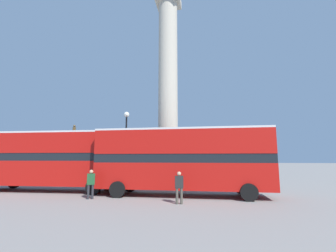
{
  "coord_description": "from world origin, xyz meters",
  "views": [
    {
      "loc": [
        3.81,
        -21.39,
        2.43
      ],
      "look_at": [
        0.0,
        0.0,
        5.54
      ],
      "focal_mm": 24.0,
      "sensor_mm": 36.0,
      "label": 1
    }
  ],
  "objects_px": {
    "monument_column": "(168,107)",
    "pedestrian_near_lamp": "(179,186)",
    "bus_b": "(52,158)",
    "equestrian_statue": "(72,163)",
    "street_lamp": "(126,140)",
    "pedestrian_by_plinth": "(91,182)",
    "bus_a": "(182,159)"
  },
  "relations": [
    {
      "from": "monument_column",
      "to": "pedestrian_near_lamp",
      "type": "relative_size",
      "value": 12.07
    },
    {
      "from": "monument_column",
      "to": "bus_b",
      "type": "relative_size",
      "value": 1.79
    },
    {
      "from": "bus_b",
      "to": "equestrian_statue",
      "type": "relative_size",
      "value": 1.81
    },
    {
      "from": "bus_b",
      "to": "street_lamp",
      "type": "relative_size",
      "value": 1.76
    },
    {
      "from": "equestrian_statue",
      "to": "pedestrian_near_lamp",
      "type": "relative_size",
      "value": 3.73
    },
    {
      "from": "equestrian_statue",
      "to": "street_lamp",
      "type": "bearing_deg",
      "value": -62.38
    },
    {
      "from": "bus_b",
      "to": "pedestrian_near_lamp",
      "type": "bearing_deg",
      "value": -20.01
    },
    {
      "from": "bus_b",
      "to": "pedestrian_near_lamp",
      "type": "distance_m",
      "value": 10.62
    },
    {
      "from": "bus_b",
      "to": "pedestrian_by_plinth",
      "type": "distance_m",
      "value": 5.45
    },
    {
      "from": "street_lamp",
      "to": "pedestrian_by_plinth",
      "type": "relative_size",
      "value": 3.78
    },
    {
      "from": "equestrian_statue",
      "to": "pedestrian_near_lamp",
      "type": "distance_m",
      "value": 18.34
    },
    {
      "from": "bus_b",
      "to": "pedestrian_near_lamp",
      "type": "relative_size",
      "value": 6.74
    },
    {
      "from": "street_lamp",
      "to": "bus_b",
      "type": "bearing_deg",
      "value": -142.82
    },
    {
      "from": "street_lamp",
      "to": "pedestrian_near_lamp",
      "type": "height_order",
      "value": "street_lamp"
    },
    {
      "from": "street_lamp",
      "to": "equestrian_statue",
      "type": "bearing_deg",
      "value": 147.98
    },
    {
      "from": "bus_a",
      "to": "equestrian_statue",
      "type": "xyz_separation_m",
      "value": [
        -13.9,
        9.15,
        -0.54
      ]
    },
    {
      "from": "bus_a",
      "to": "street_lamp",
      "type": "height_order",
      "value": "street_lamp"
    },
    {
      "from": "bus_a",
      "to": "equestrian_statue",
      "type": "bearing_deg",
      "value": 145.33
    },
    {
      "from": "bus_b",
      "to": "pedestrian_by_plinth",
      "type": "bearing_deg",
      "value": -31.34
    },
    {
      "from": "bus_a",
      "to": "pedestrian_near_lamp",
      "type": "relative_size",
      "value": 6.61
    },
    {
      "from": "pedestrian_near_lamp",
      "to": "bus_a",
      "type": "bearing_deg",
      "value": 81.86
    },
    {
      "from": "equestrian_statue",
      "to": "pedestrian_near_lamp",
      "type": "bearing_deg",
      "value": -70.36
    },
    {
      "from": "bus_a",
      "to": "street_lamp",
      "type": "relative_size",
      "value": 1.72
    },
    {
      "from": "bus_a",
      "to": "equestrian_statue",
      "type": "relative_size",
      "value": 1.77
    },
    {
      "from": "monument_column",
      "to": "pedestrian_by_plinth",
      "type": "distance_m",
      "value": 11.19
    },
    {
      "from": "street_lamp",
      "to": "pedestrian_near_lamp",
      "type": "xyz_separation_m",
      "value": [
        5.52,
        -6.46,
        -3.05
      ]
    },
    {
      "from": "monument_column",
      "to": "bus_b",
      "type": "bearing_deg",
      "value": -142.28
    },
    {
      "from": "monument_column",
      "to": "pedestrian_by_plinth",
      "type": "height_order",
      "value": "monument_column"
    },
    {
      "from": "bus_a",
      "to": "bus_b",
      "type": "distance_m",
      "value": 9.96
    },
    {
      "from": "equestrian_statue",
      "to": "street_lamp",
      "type": "relative_size",
      "value": 0.97
    },
    {
      "from": "monument_column",
      "to": "bus_b",
      "type": "height_order",
      "value": "monument_column"
    },
    {
      "from": "bus_b",
      "to": "pedestrian_by_plinth",
      "type": "height_order",
      "value": "bus_b"
    }
  ]
}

